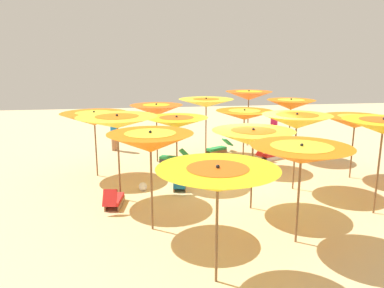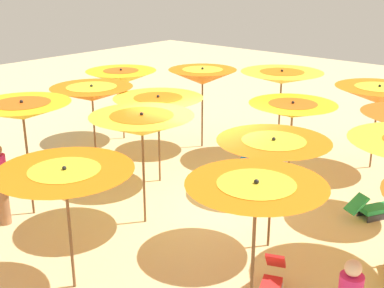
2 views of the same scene
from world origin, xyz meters
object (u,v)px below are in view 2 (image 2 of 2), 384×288
at_px(beach_umbrella_6, 292,110).
at_px(beachgoer_0, 1,183).
at_px(lounger_2, 263,142).
at_px(beach_umbrella_5, 273,149).
at_px(beach_umbrella_14, 92,94).
at_px(beach_umbrella_3, 379,95).
at_px(beach_umbrella_9, 142,125).
at_px(beach_umbrella_10, 158,106).
at_px(beach_umbrella_7, 282,78).
at_px(beach_umbrella_11, 202,77).
at_px(lounger_0, 375,208).
at_px(beach_umbrella_4, 256,197).
at_px(beach_umbrella_8, 65,181).
at_px(lounger_4, 258,171).
at_px(beach_umbrella_13, 22,111).
at_px(beach_ball, 283,162).
at_px(beach_umbrella_15, 121,77).

relative_size(beach_umbrella_6, beachgoer_0, 1.25).
height_order(beach_umbrella_6, lounger_2, beach_umbrella_6).
xyz_separation_m(beach_umbrella_5, beach_umbrella_14, (-0.49, -5.77, 0.02)).
xyz_separation_m(beach_umbrella_3, beach_umbrella_9, (6.10, -2.31, 0.13)).
distance_m(beach_umbrella_10, beachgoer_0, 3.95).
distance_m(beach_umbrella_7, beach_umbrella_11, 2.27).
xyz_separation_m(beach_umbrella_9, lounger_0, (-3.34, 3.54, -1.91)).
height_order(beach_umbrella_5, beach_umbrella_9, beach_umbrella_9).
distance_m(beach_umbrella_11, lounger_0, 6.12).
bearing_deg(beach_umbrella_5, beach_umbrella_14, -94.88).
bearing_deg(beach_umbrella_7, beach_umbrella_4, 28.99).
xyz_separation_m(beach_umbrella_8, beach_umbrella_11, (-6.82, -2.94, 0.20)).
bearing_deg(beach_umbrella_11, beach_umbrella_8, 23.33).
bearing_deg(lounger_4, beach_umbrella_13, -109.87).
height_order(beach_umbrella_10, beach_ball, beach_umbrella_10).
relative_size(beach_umbrella_3, lounger_2, 1.94).
bearing_deg(beach_umbrella_9, beach_umbrella_14, -112.47).
bearing_deg(beach_umbrella_11, beachgoer_0, 0.32).
distance_m(beach_umbrella_14, beach_umbrella_15, 2.39).
height_order(beach_umbrella_3, beach_umbrella_14, beach_umbrella_3).
bearing_deg(beachgoer_0, lounger_2, -3.23).
bearing_deg(beach_umbrella_3, lounger_2, -76.78).
bearing_deg(beach_umbrella_10, beach_umbrella_3, 140.32).
bearing_deg(lounger_0, lounger_4, 115.77).
bearing_deg(beach_umbrella_15, beach_umbrella_14, 30.40).
bearing_deg(beach_umbrella_4, lounger_2, -147.79).
bearing_deg(lounger_2, beach_umbrella_5, -45.79).
height_order(beach_umbrella_8, beachgoer_0, beach_umbrella_8).
xyz_separation_m(beach_umbrella_6, lounger_4, (-0.01, -0.86, -1.74)).
bearing_deg(beach_umbrella_9, beach_umbrella_7, -179.40).
bearing_deg(beach_ball, beach_umbrella_6, 35.30).
bearing_deg(beach_umbrella_7, beach_umbrella_13, -17.38).
distance_m(beach_umbrella_5, beach_umbrella_9, 2.63).
bearing_deg(beach_umbrella_9, beach_umbrella_10, -143.65).
height_order(beach_umbrella_6, beach_ball, beach_umbrella_6).
bearing_deg(beach_umbrella_13, beach_umbrella_5, 115.49).
relative_size(beach_umbrella_4, beach_umbrella_5, 1.10).
bearing_deg(beach_umbrella_6, beach_umbrella_10, -57.49).
bearing_deg(beach_umbrella_13, beach_umbrella_8, 69.84).
relative_size(beach_umbrella_5, beach_umbrella_9, 0.92).
distance_m(beach_umbrella_7, beach_umbrella_8, 7.67).
bearing_deg(beach_umbrella_13, lounger_2, 167.76).
xyz_separation_m(beach_umbrella_8, beach_umbrella_13, (-1.06, -2.88, 0.38)).
height_order(lounger_2, beachgoer_0, beachgoer_0).
height_order(beach_umbrella_3, beachgoer_0, beach_umbrella_3).
bearing_deg(lounger_2, beach_umbrella_9, -73.52).
xyz_separation_m(beach_umbrella_5, beach_umbrella_7, (-4.38, -2.53, 0.28)).
bearing_deg(beach_umbrella_11, lounger_4, 69.80).
height_order(beach_umbrella_3, beach_umbrella_11, beach_umbrella_11).
height_order(beach_umbrella_8, lounger_0, beach_umbrella_8).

